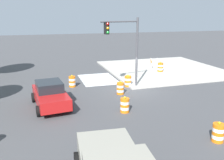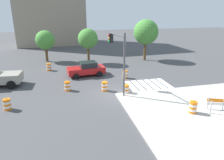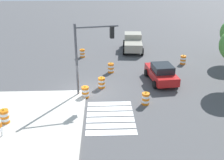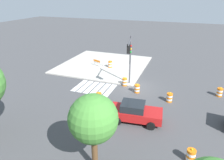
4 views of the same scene
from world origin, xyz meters
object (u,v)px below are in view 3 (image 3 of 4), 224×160
Objects in this scene: traffic_barrel_far_curb at (82,53)px; traffic_barrel_on_sidewalk at (5,116)px; traffic_barrel_near_corner at (146,99)px; traffic_barrel_crosswalk_end at (85,92)px; sports_car at (161,73)px; traffic_barrel_median_far at (183,60)px; pickup_truck at (133,42)px; traffic_barrel_median_near at (102,83)px; traffic_barrel_lane_center at (111,68)px; traffic_light_pole at (91,46)px.

traffic_barrel_far_curb is 14.21m from traffic_barrel_on_sidewalk.
traffic_barrel_crosswalk_end is (-1.26, -4.49, 0.00)m from traffic_barrel_near_corner.
traffic_barrel_median_far is at bearing 144.10° from sports_car.
pickup_truck is 11.44m from traffic_barrel_median_near.
traffic_barrel_lane_center is at bearing -118.75° from sports_car.
pickup_truck is at bearing 158.02° from traffic_barrel_crosswalk_end.
traffic_barrel_lane_center is (2.07, -7.54, 0.00)m from traffic_barrel_median_far.
traffic_barrel_on_sidewalk is at bearing -75.78° from traffic_barrel_near_corner.
traffic_barrel_far_curb is (-11.22, -5.32, 0.00)m from traffic_barrel_near_corner.
traffic_barrel_median_near is 8.46m from traffic_barrel_far_curb.
traffic_barrel_median_near is at bearing -19.37° from pickup_truck.
sports_car is at bearing 119.71° from traffic_barrel_on_sidewalk.
traffic_barrel_crosswalk_end is at bearing -105.73° from traffic_barrel_near_corner.
sports_car is 4.94m from traffic_barrel_lane_center.
traffic_barrel_near_corner is at bearing 46.72° from traffic_barrel_median_near.
sports_car is at bearing 113.81° from traffic_barrel_crosswalk_end.
traffic_light_pole is at bearing -115.82° from traffic_barrel_near_corner.
pickup_truck is 5.20× the size of traffic_barrel_far_curb.
traffic_barrel_far_curb is at bearing -171.59° from traffic_light_pole.
traffic_barrel_lane_center is at bearing 141.40° from traffic_barrel_on_sidewalk.
traffic_barrel_median_near is at bearing 147.01° from traffic_light_pole.
traffic_barrel_median_far is at bearing 123.32° from traffic_barrel_median_near.
traffic_barrel_on_sidewalk is (16.19, -9.99, -0.37)m from pickup_truck.
pickup_truck is 13.53m from traffic_barrel_crosswalk_end.
traffic_barrel_near_corner is 9.71m from traffic_barrel_on_sidewalk.
traffic_barrel_median_far is 10.86m from traffic_barrel_far_curb.
traffic_barrel_lane_center is at bearing 160.57° from traffic_light_pole.
traffic_barrel_median_far and traffic_barrel_far_curb have the same top height.
traffic_barrel_median_near is 1.00× the size of traffic_barrel_median_far.
traffic_barrel_lane_center is 11.36m from traffic_barrel_on_sidewalk.
traffic_barrel_lane_center is (-5.23, 2.16, 0.00)m from traffic_barrel_crosswalk_end.
traffic_barrel_median_near is at bearing -56.68° from traffic_barrel_median_far.
pickup_truck reaches higher than traffic_barrel_on_sidewalk.
traffic_barrel_crosswalk_end is at bearing -22.46° from traffic_barrel_lane_center.
traffic_barrel_near_corner is at bearing 19.67° from traffic_barrel_lane_center.
sports_car is 0.84× the size of pickup_truck.
sports_car is 4.39× the size of traffic_barrel_median_near.
traffic_barrel_on_sidewalk is 7.70m from traffic_light_pole.
traffic_light_pole is at bearing 128.12° from traffic_barrel_on_sidewalk.
pickup_truck reaches higher than traffic_barrel_median_near.
sports_car is 4.39× the size of traffic_barrel_far_curb.
traffic_barrel_near_corner is 1.00× the size of traffic_barrel_on_sidewalk.
traffic_barrel_near_corner is 10.03m from traffic_barrel_median_far.
traffic_barrel_crosswalk_end is at bearing -35.79° from traffic_barrel_median_near.
traffic_barrel_lane_center is at bearing 157.54° from traffic_barrel_crosswalk_end.
sports_car reaches higher than traffic_barrel_crosswalk_end.
traffic_barrel_median_near is 0.19× the size of traffic_light_pole.
pickup_truck reaches higher than traffic_barrel_median_far.
traffic_barrel_crosswalk_end and traffic_barrel_far_curb have the same top height.
pickup_truck reaches higher than sports_car.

